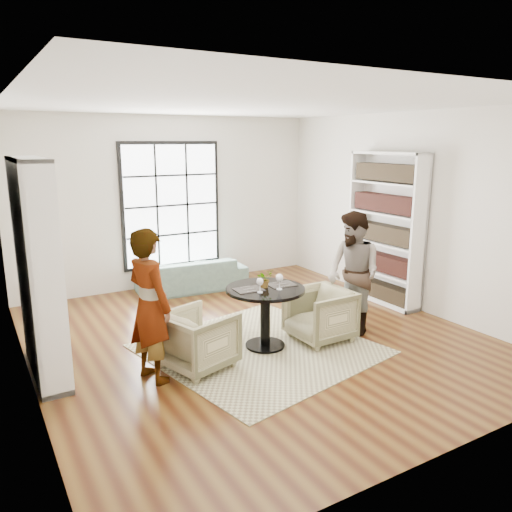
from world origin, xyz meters
TOP-DOWN VIEW (x-y plane):
  - ground at (0.00, 0.00)m, footprint 6.00×6.00m
  - room_shell at (0.00, 0.54)m, footprint 6.00×6.01m
  - rug at (-0.16, -0.36)m, footprint 2.93×2.93m
  - pedestal_table at (-0.06, -0.34)m, footprint 0.99×0.99m
  - sofa at (0.13, 2.45)m, footprint 1.93×0.87m
  - armchair_left at (-1.03, -0.45)m, footprint 0.93×0.92m
  - armchair_right at (0.68, -0.49)m, footprint 0.77×0.75m
  - person_left at (-1.58, -0.45)m, footprint 0.56×0.71m
  - person_right at (1.23, -0.49)m, footprint 0.64×0.81m
  - placemat_left at (-0.28, -0.31)m, footprint 0.36×0.28m
  - placemat_right at (0.18, -0.33)m, footprint 0.36×0.28m
  - cutlery_left at (-0.28, -0.31)m, footprint 0.15×0.23m
  - cutlery_right at (0.18, -0.33)m, footprint 0.15×0.23m
  - wine_glass_left at (-0.22, -0.47)m, footprint 0.08×0.08m
  - wine_glass_right at (0.05, -0.49)m, footprint 0.09×0.09m
  - flower_centerpiece at (-0.06, -0.31)m, footprint 0.22×0.20m

SIDE VIEW (x-z plane):
  - ground at x=0.00m, z-range 0.00..0.00m
  - rug at x=-0.16m, z-range 0.00..0.01m
  - sofa at x=0.13m, z-range 0.00..0.55m
  - armchair_left at x=-1.03m, z-range 0.00..0.68m
  - armchair_right at x=0.68m, z-range 0.00..0.69m
  - pedestal_table at x=-0.06m, z-range 0.18..0.96m
  - placemat_left at x=-0.28m, z-range 0.79..0.79m
  - placemat_right at x=0.18m, z-range 0.79..0.79m
  - cutlery_left at x=-0.28m, z-range 0.79..0.80m
  - cutlery_right at x=0.18m, z-range 0.79..0.80m
  - person_right at x=1.23m, z-range 0.00..1.66m
  - person_left at x=-1.58m, z-range 0.00..1.69m
  - flower_centerpiece at x=-0.06m, z-range 0.79..1.01m
  - wine_glass_left at x=-0.22m, z-range 0.83..1.01m
  - wine_glass_right at x=0.05m, z-range 0.83..1.03m
  - room_shell at x=0.00m, z-range -1.74..4.26m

